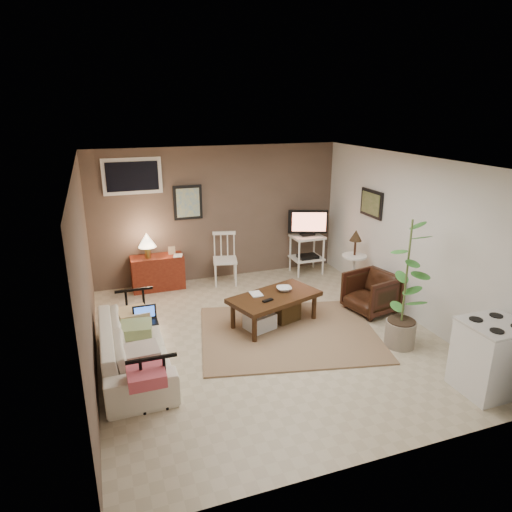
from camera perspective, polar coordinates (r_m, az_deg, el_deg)
name	(u,v)px	position (r m, az deg, el deg)	size (l,w,h in m)	color
floor	(267,337)	(6.44, 1.42, -10.03)	(5.00, 5.00, 0.00)	#C1B293
art_back	(188,202)	(8.07, -8.51, 6.63)	(0.50, 0.03, 0.60)	black
art_right	(372,203)	(7.79, 14.24, 6.38)	(0.03, 0.60, 0.45)	black
window	(132,176)	(7.86, -15.22, 9.60)	(0.96, 0.03, 0.60)	white
rug	(289,333)	(6.52, 4.12, -9.59)	(2.42, 1.94, 0.02)	#8F6D53
coffee_table	(274,307)	(6.65, 2.26, -6.44)	(1.45, 1.05, 0.49)	#3E2810
sofa	(133,339)	(5.77, -15.08, -10.04)	(1.95, 0.57, 0.76)	white
sofa_pillows	(139,341)	(5.53, -14.46, -10.25)	(0.37, 1.85, 0.13)	beige
sofa_end_rails	(143,342)	(5.80, -13.92, -10.37)	(0.52, 1.95, 0.65)	black
laptop	(145,317)	(6.03, -13.68, -7.43)	(0.30, 0.22, 0.20)	black
red_console	(157,269)	(8.08, -12.30, -1.65)	(0.89, 0.40, 1.03)	maroon
spindle_chair	(225,260)	(8.15, -3.90, -0.52)	(0.50, 0.50, 0.91)	white
tv_stand	(307,240)	(8.62, 6.44, 1.98)	(0.70, 0.47, 1.22)	white
side_table	(355,254)	(7.82, 12.22, 0.22)	(0.41, 0.41, 1.11)	white
armchair	(371,291)	(7.25, 14.20, -4.25)	(0.67, 0.62, 0.69)	#32150E
potted_plant	(406,280)	(6.14, 18.24, -2.88)	(0.44, 0.44, 1.76)	gray
stove	(490,357)	(5.77, 27.24, -11.16)	(0.64, 0.60, 0.84)	white
bowl	(284,284)	(6.70, 3.54, -3.46)	(0.22, 0.05, 0.22)	#3E2810
book_table	(251,288)	(6.52, -0.66, -4.05)	(0.16, 0.02, 0.22)	#3E2810
book_console	(173,251)	(7.92, -10.31, 0.65)	(0.15, 0.02, 0.20)	#3E2810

